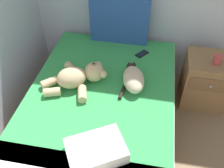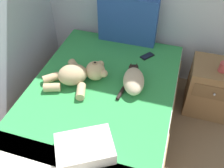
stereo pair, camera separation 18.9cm
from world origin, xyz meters
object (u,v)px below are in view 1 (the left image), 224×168
(teddy_bear, at_px, (78,77))
(cell_phone, at_px, (142,54))
(bed, at_px, (102,111))
(cat, at_px, (133,78))
(mug, at_px, (217,60))
(patterned_cushion, at_px, (120,19))
(nightstand, at_px, (205,81))
(throw_pillow, at_px, (96,151))

(teddy_bear, xyz_separation_m, cell_phone, (0.53, 0.56, -0.08))
(bed, distance_m, cat, 0.46)
(cell_phone, relative_size, mug, 1.35)
(bed, xyz_separation_m, teddy_bear, (-0.22, 0.07, 0.35))
(bed, relative_size, patterned_cushion, 3.00)
(bed, bearing_deg, patterned_cushion, 88.24)
(cat, bearing_deg, mug, 26.92)
(mug, bearing_deg, cell_phone, 173.56)
(patterned_cushion, distance_m, teddy_bear, 0.85)
(teddy_bear, height_order, mug, teddy_bear)
(cell_phone, bearing_deg, cat, -94.62)
(nightstand, bearing_deg, teddy_bear, -156.82)
(cat, xyz_separation_m, throw_pillow, (-0.17, -0.79, -0.02))
(nightstand, bearing_deg, throw_pillow, -126.52)
(patterned_cushion, bearing_deg, cat, -70.99)
(bed, relative_size, throw_pillow, 4.76)
(throw_pillow, bearing_deg, cell_phone, 80.86)
(nightstand, distance_m, mug, 0.34)
(patterned_cushion, bearing_deg, mug, -16.93)
(bed, height_order, nightstand, nightstand)
(throw_pillow, relative_size, nightstand, 0.70)
(cat, bearing_deg, teddy_bear, -170.42)
(cat, distance_m, mug, 0.87)
(patterned_cushion, xyz_separation_m, mug, (1.02, -0.31, -0.17))
(teddy_bear, bearing_deg, bed, -17.66)
(bed, bearing_deg, cat, 29.78)
(cat, xyz_separation_m, cell_phone, (0.04, 0.48, -0.07))
(patterned_cushion, height_order, cell_phone, patterned_cushion)
(patterned_cushion, distance_m, throw_pillow, 1.51)
(bed, height_order, mug, mug)
(cell_phone, bearing_deg, teddy_bear, -133.42)
(cat, height_order, mug, cat)
(teddy_bear, bearing_deg, cell_phone, 46.58)
(cat, xyz_separation_m, nightstand, (0.75, 0.45, -0.31))
(cat, relative_size, mug, 3.68)
(cat, relative_size, cell_phone, 2.73)
(cat, relative_size, teddy_bear, 0.74)
(teddy_bear, bearing_deg, throw_pillow, -65.01)
(cell_phone, xyz_separation_m, throw_pillow, (-0.20, -1.27, 0.05))
(cell_phone, distance_m, mug, 0.75)
(cat, height_order, nightstand, cat)
(cell_phone, relative_size, nightstand, 0.28)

